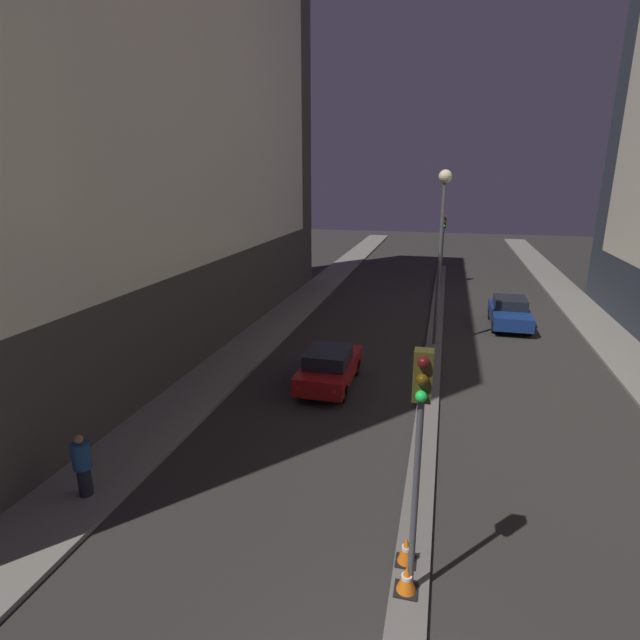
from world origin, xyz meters
name	(u,v)px	position (x,y,z in m)	size (l,w,h in m)	color
building_left	(143,62)	(-12.40, 15.39, 12.16)	(6.01, 30.79, 24.31)	#423D38
median_strip	(435,331)	(0.00, 20.07, 0.06)	(0.73, 38.13, 0.12)	#66605B
traffic_light_near	(420,423)	(0.00, 3.03, 3.67)	(0.32, 0.42, 4.86)	#4C4C51
traffic_light_mid	(443,234)	(0.00, 31.72, 3.67)	(0.32, 0.42, 4.86)	#4C4C51
street_lamp	(442,224)	(0.00, 17.84, 5.67)	(0.56, 0.56, 7.81)	#4C4C51
traffic_cone_near	(407,579)	(-0.06, 3.00, 0.40)	(0.45, 0.45, 0.56)	black
traffic_cone_far	(406,550)	(-0.13, 3.74, 0.42)	(0.42, 0.42, 0.60)	black
car_left_lane	(329,367)	(-3.72, 12.24, 0.77)	(1.79, 4.16, 1.51)	maroon
car_right_lane	(510,312)	(3.72, 22.04, 0.76)	(1.89, 4.20, 1.50)	navy
pedestrian_on_left_sidewalk	(82,464)	(-7.99, 4.08, 0.96)	(0.44, 0.44, 1.63)	black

